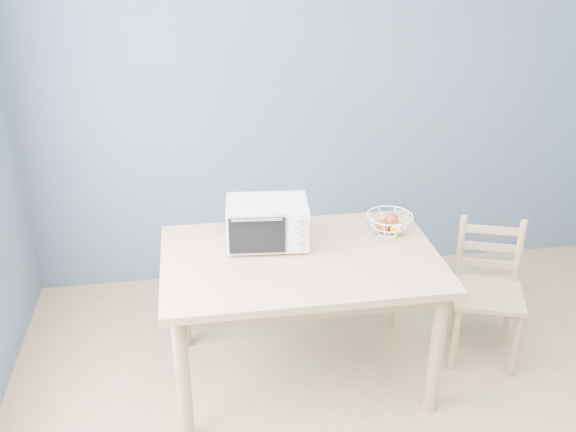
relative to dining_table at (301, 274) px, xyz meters
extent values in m
cube|color=slate|center=(0.42, 1.15, 0.65)|extent=(4.00, 0.01, 2.60)
cube|color=tan|center=(0.00, 0.00, 0.08)|extent=(1.40, 0.90, 0.04)
cylinder|color=tan|center=(-0.62, -0.37, -0.29)|extent=(0.07, 0.07, 0.71)
cylinder|color=tan|center=(0.62, -0.37, -0.29)|extent=(0.07, 0.07, 0.71)
cylinder|color=tan|center=(-0.62, 0.37, -0.29)|extent=(0.07, 0.07, 0.71)
cylinder|color=tan|center=(0.62, 0.37, -0.29)|extent=(0.07, 0.07, 0.71)
cube|color=silver|center=(-0.15, 0.15, 0.23)|extent=(0.44, 0.31, 0.23)
cube|color=black|center=(-0.20, 0.16, 0.23)|extent=(0.29, 0.26, 0.18)
cube|color=black|center=(-0.22, 0.02, 0.23)|extent=(0.28, 0.03, 0.19)
cylinder|color=silver|center=(-0.22, 0.00, 0.32)|extent=(0.25, 0.04, 0.01)
cube|color=silver|center=(-0.01, 0.01, 0.23)|extent=(0.11, 0.02, 0.21)
cylinder|color=black|center=(-0.33, 0.07, 0.11)|extent=(0.02, 0.02, 0.01)
cylinder|color=black|center=(0.02, 0.03, 0.11)|extent=(0.02, 0.02, 0.01)
cylinder|color=black|center=(-0.31, 0.28, 0.11)|extent=(0.02, 0.02, 0.01)
cylinder|color=black|center=(0.04, 0.24, 0.11)|extent=(0.02, 0.02, 0.01)
cylinder|color=silver|center=(-0.02, -0.01, 0.29)|extent=(0.04, 0.02, 0.04)
cylinder|color=silver|center=(-0.02, -0.01, 0.23)|extent=(0.04, 0.02, 0.04)
cylinder|color=silver|center=(-0.02, -0.01, 0.17)|extent=(0.04, 0.02, 0.04)
torus|color=white|center=(0.51, 0.17, 0.21)|extent=(0.30, 0.30, 0.01)
torus|color=white|center=(0.51, 0.17, 0.16)|extent=(0.23, 0.23, 0.01)
torus|color=white|center=(0.51, 0.17, 0.11)|extent=(0.14, 0.14, 0.01)
sphere|color=#AE3217|center=(0.48, 0.18, 0.15)|extent=(0.08, 0.08, 0.08)
sphere|color=orange|center=(0.55, 0.15, 0.14)|extent=(0.08, 0.08, 0.08)
sphere|color=#E9AF5A|center=(0.51, 0.21, 0.14)|extent=(0.07, 0.07, 0.07)
sphere|color=#AE3217|center=(0.52, 0.16, 0.19)|extent=(0.07, 0.07, 0.07)
cube|color=tan|center=(1.06, 0.01, -0.24)|extent=(0.48, 0.48, 0.03)
cylinder|color=tan|center=(0.85, -0.09, -0.45)|extent=(0.04, 0.04, 0.40)
cylinder|color=tan|center=(1.15, -0.19, -0.45)|extent=(0.04, 0.04, 0.40)
cylinder|color=tan|center=(0.96, 0.22, -0.45)|extent=(0.04, 0.04, 0.40)
cylinder|color=tan|center=(1.26, 0.11, -0.45)|extent=(0.04, 0.04, 0.40)
cylinder|color=tan|center=(0.96, 0.22, -0.05)|extent=(0.04, 0.04, 0.40)
cylinder|color=tan|center=(1.26, 0.11, -0.05)|extent=(0.04, 0.04, 0.40)
cube|color=tan|center=(1.11, 0.16, -0.13)|extent=(0.31, 0.12, 0.04)
cube|color=tan|center=(1.11, 0.16, -0.03)|extent=(0.31, 0.12, 0.04)
cube|color=tan|center=(1.11, 0.16, 0.08)|extent=(0.31, 0.12, 0.04)
camera|label=1|loc=(-0.50, -2.78, 1.69)|focal=40.00mm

